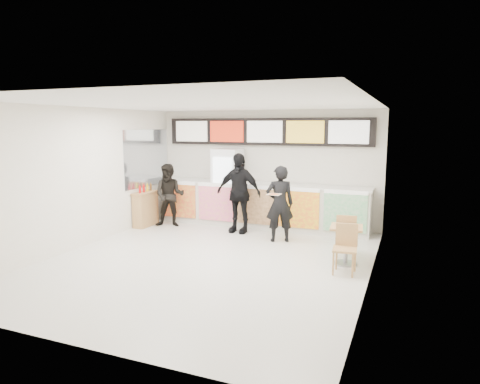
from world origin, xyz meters
The scene contains 15 objects.
floor centered at (0.00, 0.00, 0.00)m, with size 7.00×7.00×0.00m, color beige.
ceiling centered at (0.00, 0.00, 3.00)m, with size 7.00×7.00×0.00m, color white.
wall_back centered at (0.00, 3.50, 1.50)m, with size 6.00×6.00×0.00m, color silver.
wall_left centered at (-3.00, 0.00, 1.50)m, with size 7.00×7.00×0.00m, color silver.
wall_right centered at (3.00, 0.00, 1.50)m, with size 7.00×7.00×0.00m, color silver.
service_counter centered at (0.00, 3.09, 0.57)m, with size 5.56×0.77×1.14m.
menu_board centered at (0.00, 3.41, 2.45)m, with size 5.50×0.14×0.70m.
drinks_fridge centered at (-0.93, 3.11, 1.00)m, with size 0.70×0.67×2.00m.
mirror_panel centered at (-2.99, 2.45, 1.75)m, with size 0.01×2.00×1.50m, color #B2B7BF.
customer_main centered at (0.86, 1.91, 0.87)m, with size 0.63×0.41×1.73m, color black.
customer_left centered at (-2.21, 2.26, 0.82)m, with size 0.79×0.62×1.63m, color black.
customer_mid centered at (-0.32, 2.36, 0.98)m, with size 1.15×0.48×1.95m, color black.
pizza_slice centered at (0.86, 1.46, 1.16)m, with size 0.36×0.36×0.02m.
cafe_table centered at (2.50, 0.82, 0.51)m, with size 0.64×1.52×0.87m.
condiment_ledge centered at (-2.82, 2.06, 0.46)m, with size 0.33×0.81×1.08m.
Camera 1 is at (3.56, -7.18, 2.60)m, focal length 32.00 mm.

